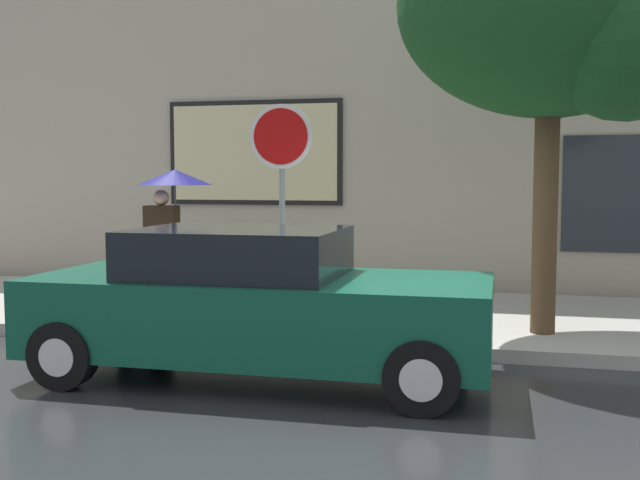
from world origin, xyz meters
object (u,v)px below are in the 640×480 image
at_px(pedestrian_with_umbrella, 171,196).
at_px(street_tree, 566,9).
at_px(parked_car, 257,304).
at_px(stop_sign, 281,171).

distance_m(pedestrian_with_umbrella, street_tree, 5.72).
distance_m(parked_car, pedestrian_with_umbrella, 3.87).
relative_size(parked_car, pedestrian_with_umbrella, 2.30).
xyz_separation_m(parked_car, street_tree, (2.96, 2.00, 3.10)).
relative_size(pedestrian_with_umbrella, stop_sign, 0.72).
height_order(pedestrian_with_umbrella, stop_sign, stop_sign).
height_order(parked_car, stop_sign, stop_sign).
relative_size(pedestrian_with_umbrella, street_tree, 0.38).
distance_m(parked_car, street_tree, 4.73).
bearing_deg(stop_sign, pedestrian_with_umbrella, 146.78).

